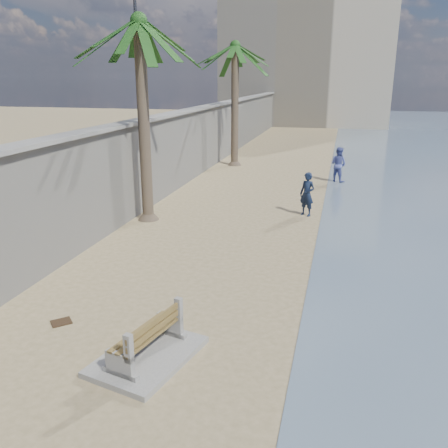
{
  "coord_description": "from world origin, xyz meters",
  "views": [
    {
      "loc": [
        2.63,
        -5.49,
        5.22
      ],
      "look_at": [
        -0.5,
        7.0,
        1.2
      ],
      "focal_mm": 38.0,
      "sensor_mm": 36.0,
      "label": 1
    }
  ],
  "objects_px": {
    "person_a": "(307,191)",
    "palm_mid": "(139,24)",
    "person_b": "(338,163)",
    "palm_back": "(235,47)",
    "bench_far": "(147,341)"
  },
  "relations": [
    {
      "from": "palm_mid",
      "to": "person_b",
      "type": "relative_size",
      "value": 4.01
    },
    {
      "from": "palm_mid",
      "to": "person_b",
      "type": "xyz_separation_m",
      "value": [
        6.84,
        8.77,
        -5.93
      ]
    },
    {
      "from": "palm_mid",
      "to": "palm_back",
      "type": "xyz_separation_m",
      "value": [
        0.61,
        12.09,
        -0.13
      ]
    },
    {
      "from": "palm_mid",
      "to": "person_a",
      "type": "bearing_deg",
      "value": 19.24
    },
    {
      "from": "bench_far",
      "to": "palm_back",
      "type": "distance_m",
      "value": 21.99
    },
    {
      "from": "palm_back",
      "to": "bench_far",
      "type": "bearing_deg",
      "value": -81.71
    },
    {
      "from": "person_a",
      "to": "palm_mid",
      "type": "bearing_deg",
      "value": -131.17
    },
    {
      "from": "palm_mid",
      "to": "palm_back",
      "type": "height_order",
      "value": "palm_mid"
    },
    {
      "from": "bench_far",
      "to": "person_b",
      "type": "xyz_separation_m",
      "value": [
        3.2,
        17.49,
        0.59
      ]
    },
    {
      "from": "palm_mid",
      "to": "person_b",
      "type": "bearing_deg",
      "value": 52.04
    },
    {
      "from": "palm_mid",
      "to": "person_a",
      "type": "xyz_separation_m",
      "value": [
        5.79,
        2.02,
        -5.94
      ]
    },
    {
      "from": "bench_far",
      "to": "palm_back",
      "type": "height_order",
      "value": "palm_back"
    },
    {
      "from": "palm_mid",
      "to": "bench_far",
      "type": "bearing_deg",
      "value": -67.36
    },
    {
      "from": "palm_back",
      "to": "person_a",
      "type": "xyz_separation_m",
      "value": [
        5.18,
        -10.07,
        -5.82
      ]
    },
    {
      "from": "bench_far",
      "to": "person_b",
      "type": "distance_m",
      "value": 17.79
    }
  ]
}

